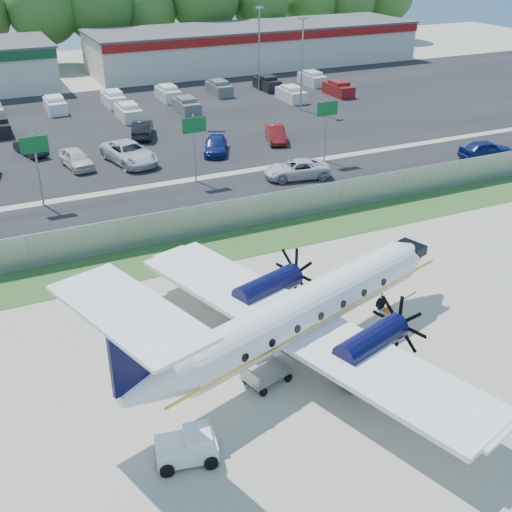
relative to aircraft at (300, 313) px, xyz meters
name	(u,v)px	position (x,y,z in m)	size (l,w,h in m)	color
ground	(314,359)	(0.51, -0.52, -2.26)	(170.00, 170.00, 0.00)	#B0AB95
grass_verge	(213,248)	(0.51, 11.48, -2.25)	(170.00, 4.00, 0.02)	#2D561E
access_road	(175,207)	(0.51, 18.48, -2.24)	(170.00, 8.00, 0.02)	black
parking_lot	(103,128)	(0.51, 39.48, -2.24)	(170.00, 32.00, 0.02)	black
perimeter_fence	(200,220)	(0.51, 13.48, -1.25)	(120.00, 0.06, 1.99)	gray
building_east	(255,45)	(26.51, 61.46, 0.37)	(44.40, 12.40, 5.24)	beige
sign_left	(36,155)	(-7.49, 22.39, 1.36)	(1.80, 0.26, 5.00)	gray
sign_mid	(194,134)	(3.51, 22.39, 1.36)	(1.80, 0.26, 5.00)	gray
sign_right	(327,117)	(14.51, 22.39, 1.36)	(1.80, 0.26, 5.00)	gray
light_pole_ne	(302,58)	(20.51, 37.48, 2.98)	(0.90, 0.35, 9.09)	gray
light_pole_se	(259,44)	(20.51, 47.48, 2.98)	(0.90, 0.35, 9.09)	gray
tree_line	(46,65)	(0.51, 73.48, -2.26)	(112.00, 6.00, 14.00)	#2E5D1B
aircraft	(300,313)	(0.00, 0.00, 0.00)	(19.08, 18.61, 5.84)	white
pushback_tug	(189,446)	(-6.41, -3.74, -1.71)	(2.34, 1.89, 1.15)	white
baggage_cart_near	(267,373)	(-2.04, -1.06, -1.77)	(2.23, 1.70, 1.04)	gray
cone_nose	(388,307)	(5.77, 1.40, -2.03)	(0.34, 0.34, 0.49)	#E16307
cone_starboard_wing	(259,215)	(4.80, 14.26, -1.98)	(0.41, 0.41, 0.58)	#E16307
road_car_mid	(296,178)	(10.63, 19.95, -2.26)	(2.27, 4.92, 1.37)	silver
road_car_east	(485,159)	(26.75, 17.46, -2.26)	(1.80, 4.47, 1.52)	navy
parked_car_b	(77,168)	(-3.89, 29.31, -2.26)	(1.73, 4.30, 1.46)	beige
parked_car_c	(130,163)	(0.18, 28.67, -2.26)	(2.76, 5.98, 1.66)	silver
parked_car_d	(216,153)	(7.37, 28.16, -2.26)	(1.82, 4.47, 1.30)	navy
parked_car_e	(276,141)	(13.37, 28.92, -2.26)	(1.48, 4.25, 1.40)	maroon
parked_car_f	(32,155)	(-6.71, 34.22, -2.26)	(1.41, 4.05, 1.33)	black
parked_car_g	(143,137)	(3.11, 35.15, -2.26)	(1.63, 4.68, 1.54)	black
far_parking_rows	(92,116)	(0.51, 44.48, -2.26)	(56.00, 10.00, 1.60)	gray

